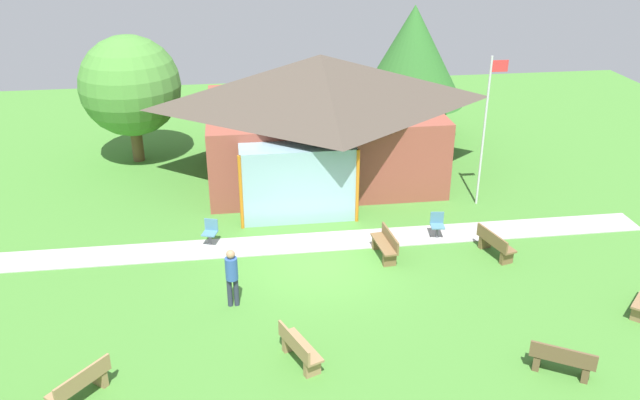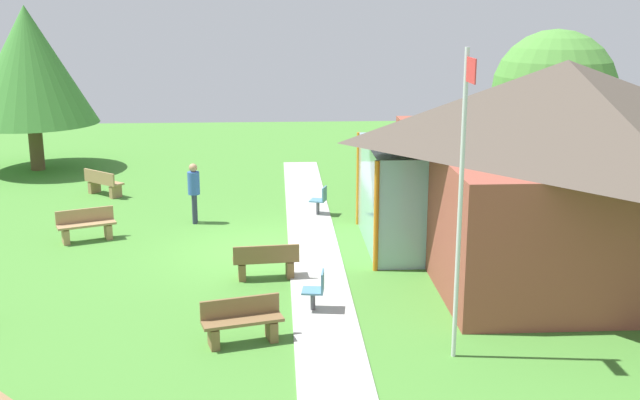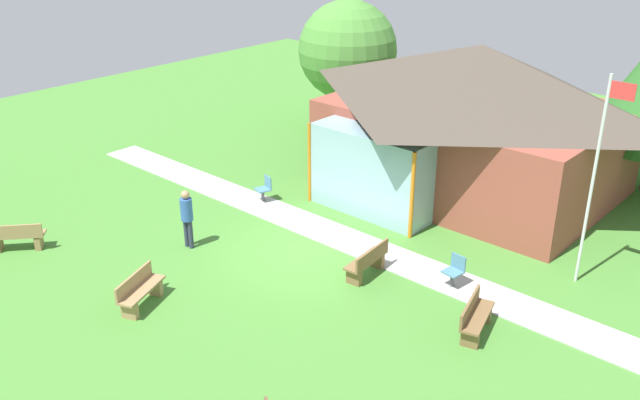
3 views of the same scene
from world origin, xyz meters
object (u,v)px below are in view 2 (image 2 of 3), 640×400
object	(u,v)px
bench_front_left	(103,184)
visitor_strolling_lawn	(194,188)
flagpole	(461,193)
patio_chair_lawn_spare	(316,292)
tree_lawn_corner	(29,66)
patio_chair_west	(320,201)
bench_rear_near_path	(266,262)
tree_behind_pavilion_left	(554,92)
pavilion	(554,158)
bench_mid_right	(242,322)
bench_front_center	(86,226)

from	to	relation	value
bench_front_left	visitor_strolling_lawn	world-z (taller)	visitor_strolling_lawn
flagpole	patio_chair_lawn_spare	bearing A→B (deg)	-133.99
tree_lawn_corner	patio_chair_west	bearing A→B (deg)	55.63
bench_rear_near_path	patio_chair_west	distance (m)	5.66
flagpole	tree_behind_pavilion_left	xyz separation A→B (m)	(-12.86, 6.15, 0.23)
bench_rear_near_path	bench_front_left	distance (m)	9.85
pavilion	patio_chair_lawn_spare	xyz separation A→B (m)	(3.12, -5.90, -2.11)
bench_front_left	bench_mid_right	bearing A→B (deg)	-26.16
bench_mid_right	tree_lawn_corner	xyz separation A→B (m)	(-15.91, -8.35, 3.50)
patio_chair_west	visitor_strolling_lawn	xyz separation A→B (m)	(0.67, -3.63, 0.61)
visitor_strolling_lawn	tree_behind_pavilion_left	size ratio (longest dim) A/B	0.33
patio_chair_lawn_spare	tree_lawn_corner	bearing A→B (deg)	41.47
flagpole	patio_chair_lawn_spare	world-z (taller)	flagpole
bench_front_center	patio_chair_lawn_spare	bearing A→B (deg)	115.60
flagpole	bench_front_center	distance (m)	11.41
bench_rear_near_path	patio_chair_west	xyz separation A→B (m)	(-5.45, 1.54, 0.01)
bench_front_left	patio_chair_lawn_spare	size ratio (longest dim) A/B	1.66
bench_rear_near_path	visitor_strolling_lawn	distance (m)	5.25
patio_chair_lawn_spare	visitor_strolling_lawn	distance (m)	7.48
bench_rear_near_path	patio_chair_west	bearing A→B (deg)	68.70
bench_mid_right	tree_lawn_corner	bearing A→B (deg)	-77.51
bench_front_left	tree_lawn_corner	distance (m)	6.45
tree_lawn_corner	flagpole	bearing A→B (deg)	35.97
visitor_strolling_lawn	tree_lawn_corner	size ratio (longest dim) A/B	0.29
visitor_strolling_lawn	tree_lawn_corner	distance (m)	10.60
flagpole	visitor_strolling_lawn	world-z (taller)	flagpole
bench_mid_right	tree_lawn_corner	distance (m)	18.30
patio_chair_west	flagpole	bearing A→B (deg)	-150.99
bench_mid_right	bench_rear_near_path	distance (m)	3.44
pavilion	bench_front_left	bearing A→B (deg)	-119.86
bench_front_left	bench_front_center	bearing A→B (deg)	-42.43
bench_front_left	flagpole	bearing A→B (deg)	-14.21
pavilion	visitor_strolling_lawn	bearing A→B (deg)	-111.94
bench_front_left	tree_lawn_corner	world-z (taller)	tree_lawn_corner
pavilion	patio_chair_west	distance (m)	7.22
pavilion	bench_mid_right	xyz separation A→B (m)	(4.55, -7.35, -2.13)
bench_rear_near_path	tree_lawn_corner	size ratio (longest dim) A/B	0.25
flagpole	bench_mid_right	size ratio (longest dim) A/B	3.49
bench_mid_right	patio_chair_west	distance (m)	9.07
bench_front_left	bench_rear_near_path	bearing A→B (deg)	-16.09
patio_chair_lawn_spare	patio_chair_west	bearing A→B (deg)	3.50
bench_front_center	tree_lawn_corner	bearing A→B (deg)	-89.43
tree_behind_pavilion_left	bench_front_left	bearing A→B (deg)	-88.58
bench_rear_near_path	tree_lawn_corner	distance (m)	15.65
pavilion	patio_chair_lawn_spare	distance (m)	7.00
pavilion	flagpole	bearing A→B (deg)	-33.34
flagpole	tree_behind_pavilion_left	bearing A→B (deg)	154.43
pavilion	visitor_strolling_lawn	distance (m)	9.85
bench_front_center	bench_front_left	bearing A→B (deg)	-105.63
bench_mid_right	bench_front_center	size ratio (longest dim) A/B	1.01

